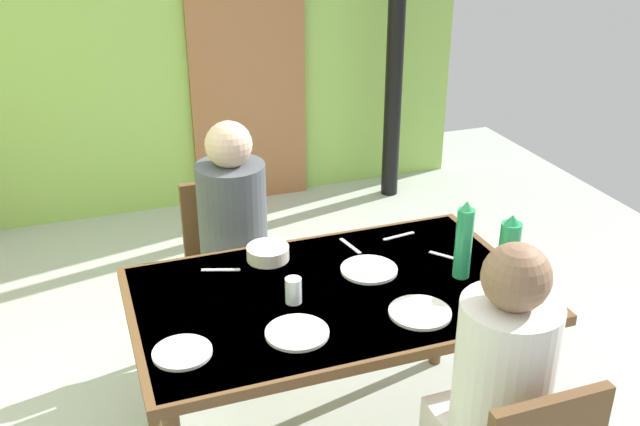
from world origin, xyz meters
The scene contains 19 objects.
wall_back centered at (0.00, 2.49, 1.28)m, with size 4.67×0.10×2.56m, color #94C356.
door_wooden centered at (0.78, 2.41, 1.00)m, with size 0.80×0.05×2.00m, color #99613A.
stove_pipe_column centered at (1.74, 2.14, 1.28)m, with size 0.12×0.12×2.56m, color black.
dining_table centered at (0.42, -0.18, 0.68)m, with size 1.48×0.89×0.75m.
chair_far_diner centered at (0.20, 0.62, 0.50)m, with size 0.40×0.40×0.87m.
person_near_diner centered at (0.71, -0.84, 0.78)m, with size 0.30×0.37×0.77m.
person_far_diner centered at (0.20, 0.48, 0.78)m, with size 0.30×0.37×0.77m.
water_bottle_green_near centered at (0.92, -0.24, 0.90)m, with size 0.06×0.06×0.31m.
water_bottle_green_far centered at (1.06, -0.33, 0.88)m, with size 0.08×0.08×0.27m.
serving_bowl_center centered at (0.26, 0.13, 0.78)m, with size 0.17×0.17×0.06m, color #F2E0C9.
dinner_plate_near_left centered at (0.65, -0.43, 0.76)m, with size 0.22×0.22×0.01m, color white.
dinner_plate_near_right centered at (0.60, -0.09, 0.76)m, with size 0.22×0.22×0.01m, color white.
dinner_plate_far_center centered at (-0.17, -0.38, 0.76)m, with size 0.19×0.19×0.01m, color white.
dinner_plate_far_side centered at (0.21, -0.40, 0.76)m, with size 0.22×0.22×0.01m, color white.
drinking_glass_by_near_diner centered at (0.26, -0.21, 0.80)m, with size 0.06×0.06×0.10m, color silver.
cutlery_knife_near centered at (0.06, 0.11, 0.75)m, with size 0.15×0.02×0.00m, color silver.
cutlery_fork_near centered at (0.94, -0.09, 0.75)m, with size 0.15×0.02×0.00m, color silver.
cutlery_knife_far centered at (0.84, 0.14, 0.75)m, with size 0.15×0.02×0.00m, color silver.
cutlery_fork_far centered at (0.61, 0.12, 0.75)m, with size 0.15×0.02×0.00m, color silver.
Camera 1 is at (-0.40, -2.34, 2.15)m, focal length 40.90 mm.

